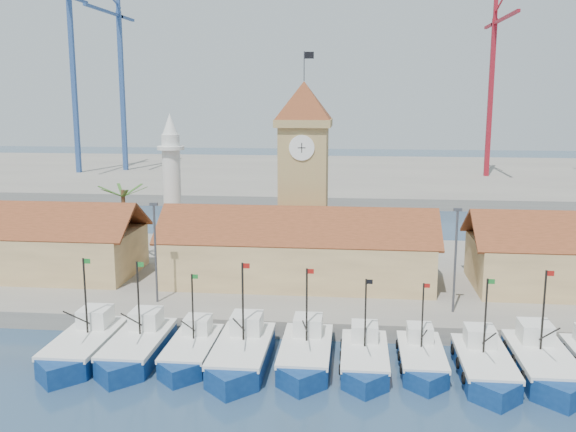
# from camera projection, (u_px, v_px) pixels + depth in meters

# --- Properties ---
(ground) EXTENTS (400.00, 400.00, 0.00)m
(ground) POSITION_uv_depth(u_px,v_px,m) (273.00, 382.00, 44.86)
(ground) COLOR navy
(ground) RESTS_ON ground
(quay) EXTENTS (140.00, 32.00, 1.50)m
(quay) POSITION_uv_depth(u_px,v_px,m) (302.00, 277.00, 68.18)
(quay) COLOR gray
(quay) RESTS_ON ground
(terminal) EXTENTS (240.00, 80.00, 2.00)m
(terminal) POSITION_uv_depth(u_px,v_px,m) (332.00, 176.00, 152.18)
(terminal) COLOR gray
(terminal) RESTS_ON ground
(boat_0) EXTENTS (3.89, 10.66, 8.07)m
(boat_0) POSITION_uv_depth(u_px,v_px,m) (83.00, 348.00, 48.70)
(boat_0) COLOR navy
(boat_0) RESTS_ON ground
(boat_1) EXTENTS (3.78, 10.36, 7.84)m
(boat_1) POSITION_uv_depth(u_px,v_px,m) (136.00, 349.00, 48.56)
(boat_1) COLOR navy
(boat_1) RESTS_ON ground
(boat_2) EXTENTS (3.36, 9.19, 6.96)m
(boat_2) POSITION_uv_depth(u_px,v_px,m) (191.00, 352.00, 48.21)
(boat_2) COLOR navy
(boat_2) RESTS_ON ground
(boat_3) EXTENTS (3.92, 10.73, 8.12)m
(boat_3) POSITION_uv_depth(u_px,v_px,m) (241.00, 356.00, 47.19)
(boat_3) COLOR navy
(boat_3) RESTS_ON ground
(boat_4) EXTENTS (3.68, 10.09, 7.64)m
(boat_4) POSITION_uv_depth(u_px,v_px,m) (305.00, 356.00, 47.35)
(boat_4) COLOR navy
(boat_4) RESTS_ON ground
(boat_5) EXTENTS (3.39, 9.28, 7.02)m
(boat_5) POSITION_uv_depth(u_px,v_px,m) (365.00, 361.00, 46.67)
(boat_5) COLOR navy
(boat_5) RESTS_ON ground
(boat_6) EXTENTS (3.22, 8.82, 6.67)m
(boat_6) POSITION_uv_depth(u_px,v_px,m) (422.00, 360.00, 46.79)
(boat_6) COLOR navy
(boat_6) RESTS_ON ground
(boat_7) EXTENTS (3.61, 9.88, 7.48)m
(boat_7) POSITION_uv_depth(u_px,v_px,m) (485.00, 368.00, 45.27)
(boat_7) COLOR navy
(boat_7) RESTS_ON ground
(boat_8) EXTENTS (3.88, 10.62, 8.04)m
(boat_8) POSITION_uv_depth(u_px,v_px,m) (543.00, 366.00, 45.47)
(boat_8) COLOR navy
(boat_8) RESTS_ON ground
(hall_center) EXTENTS (27.04, 10.13, 7.61)m
(hall_center) POSITION_uv_depth(u_px,v_px,m) (298.00, 256.00, 63.67)
(hall_center) COLOR #E2BC7C
(hall_center) RESTS_ON quay
(clock_tower) EXTENTS (5.80, 5.80, 22.70)m
(clock_tower) POSITION_uv_depth(u_px,v_px,m) (304.00, 170.00, 68.05)
(clock_tower) COLOR tan
(clock_tower) RESTS_ON quay
(minaret) EXTENTS (3.00, 3.00, 16.30)m
(minaret) POSITION_uv_depth(u_px,v_px,m) (172.00, 186.00, 71.97)
(minaret) COLOR silver
(minaret) RESTS_ON quay
(palm_tree) EXTENTS (5.60, 5.03, 8.39)m
(palm_tree) POSITION_uv_depth(u_px,v_px,m) (124.00, 219.00, 71.18)
(palm_tree) COLOR brown
(palm_tree) RESTS_ON quay
(lamp_posts) EXTENTS (80.70, 0.25, 9.03)m
(lamp_posts) POSITION_uv_depth(u_px,v_px,m) (296.00, 251.00, 55.34)
(lamp_posts) COLOR #3F3F44
(lamp_posts) RESTS_ON quay
(crane_blue_far) EXTENTS (1.00, 35.39, 47.46)m
(crane_blue_far) POSITION_uv_depth(u_px,v_px,m) (69.00, 55.00, 143.72)
(crane_blue_far) COLOR #2E4F8D
(crane_blue_far) RESTS_ON terminal
(crane_blue_near) EXTENTS (1.00, 29.26, 43.94)m
(crane_blue_near) POSITION_uv_depth(u_px,v_px,m) (120.00, 68.00, 149.82)
(crane_blue_near) COLOR #2E4F8D
(crane_blue_near) RESTS_ON terminal
(crane_red_right) EXTENTS (1.00, 30.94, 41.00)m
(crane_red_right) POSITION_uv_depth(u_px,v_px,m) (493.00, 72.00, 138.19)
(crane_red_right) COLOR maroon
(crane_red_right) RESTS_ON terminal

